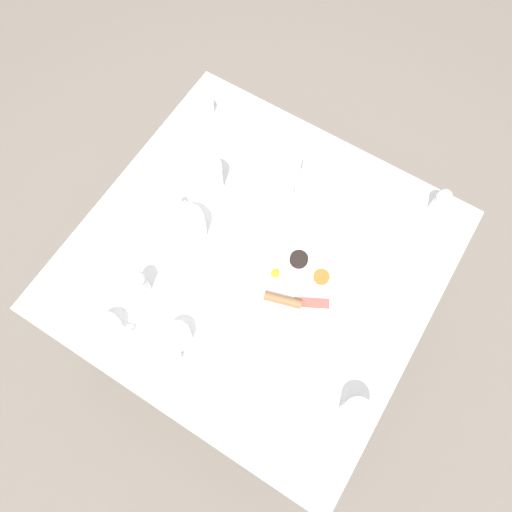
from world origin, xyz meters
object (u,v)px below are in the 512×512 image
teapot_far (186,226)px  fork_spare (184,152)px  knife_by_plate (360,204)px  water_glass_short (355,414)px  pepper_grinder (441,202)px  teacup_with_saucer_right (109,329)px  fork_by_plate (227,386)px  teacup_with_saucer_left (178,338)px  water_glass_tall (210,176)px  salt_grinder (139,282)px  napkin_folded (93,276)px  teapot_near (282,167)px  spoon_for_tea (219,293)px  creamer_jug (204,107)px  breakfast_plate (297,284)px

teapot_far → fork_spare: bearing=168.0°
knife_by_plate → fork_spare: same height
teapot_far → knife_by_plate: size_ratio=0.81×
water_glass_short → pepper_grinder: (0.07, -0.69, 0.01)m
teacup_with_saucer_right → knife_by_plate: size_ratio=0.65×
teapot_far → pepper_grinder: teapot_far is taller
fork_by_plate → fork_spare: same height
teacup_with_saucer_left → water_glass_tall: water_glass_tall is taller
salt_grinder → napkin_folded: bearing=17.9°
teacup_with_saucer_right → water_glass_tall: 0.55m
teapot_far → teacup_with_saucer_right: (0.01, 0.37, -0.02)m
water_glass_short → salt_grinder: (0.70, 0.01, 0.01)m
teacup_with_saucer_right → fork_spare: bearing=-74.5°
teapot_near → spoon_for_tea: size_ratio=1.34×
teacup_with_saucer_right → creamer_jug: bearing=-75.4°
breakfast_plate → teapot_far: bearing=5.3°
pepper_grinder → teacup_with_saucer_left: bearing=59.6°
fork_by_plate → teacup_with_saucer_left: bearing=-11.4°
pepper_grinder → napkin_folded: pepper_grinder is taller
teapot_far → creamer_jug: (0.21, -0.41, -0.02)m
water_glass_tall → spoon_for_tea: water_glass_tall is taller
teapot_far → napkin_folded: teapot_far is taller
water_glass_short → knife_by_plate: 0.65m
teacup_with_saucer_right → pepper_grinder: pepper_grinder is taller
teapot_near → fork_by_plate: teapot_near is taller
salt_grinder → knife_by_plate: salt_grinder is taller
teapot_far → pepper_grinder: bearing=78.8°
teapot_near → spoon_for_tea: 0.45m
teacup_with_saucer_right → salt_grinder: salt_grinder is taller
breakfast_plate → knife_by_plate: bearing=-96.0°
pepper_grinder → fork_by_plate: bearing=71.9°
napkin_folded → spoon_for_tea: (-0.35, -0.16, -0.00)m
teacup_with_saucer_right → napkin_folded: teacup_with_saucer_right is taller
pepper_grinder → fork_spare: size_ratio=0.70×
teacup_with_saucer_left → fork_by_plate: (-0.19, 0.04, -0.03)m
breakfast_plate → teacup_with_saucer_left: (0.20, 0.32, 0.02)m
breakfast_plate → teapot_near: 0.38m
knife_by_plate → water_glass_tall: bearing=24.3°
spoon_for_tea → fork_by_plate: bearing=128.3°
salt_grinder → fork_by_plate: size_ratio=0.76×
breakfast_plate → teapot_far: 0.38m
breakfast_plate → creamer_jug: (0.58, -0.37, 0.02)m
breakfast_plate → napkin_folded: (0.53, 0.30, -0.00)m
creamer_jug → salt_grinder: bearing=108.1°
pepper_grinder → napkin_folded: size_ratio=0.79×
water_glass_short → spoon_for_tea: bearing=-11.2°
teapot_far → fork_by_plate: (-0.36, 0.33, -0.05)m
breakfast_plate → pepper_grinder: (-0.25, -0.44, 0.05)m
teacup_with_saucer_right → pepper_grinder: 1.06m
salt_grinder → breakfast_plate: bearing=-146.4°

